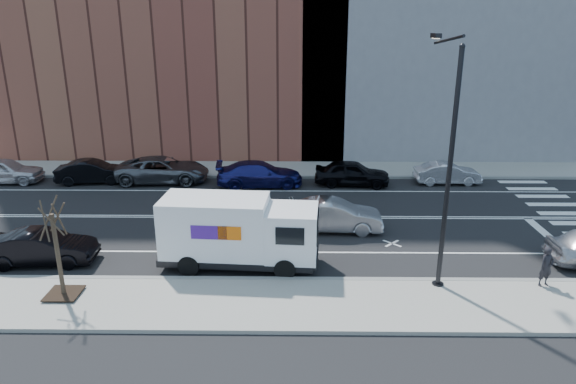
{
  "coord_description": "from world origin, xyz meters",
  "views": [
    {
      "loc": [
        1.46,
        -25.01,
        9.76
      ],
      "look_at": [
        1.16,
        -0.06,
        1.4
      ],
      "focal_mm": 32.0,
      "sensor_mm": 36.0,
      "label": 1
    }
  ],
  "objects_px": {
    "far_parked_b": "(93,172)",
    "pedestrian": "(546,267)",
    "far_parked_a": "(4,171)",
    "driving_sedan": "(334,216)",
    "fedex_van": "(238,231)"
  },
  "relations": [
    {
      "from": "fedex_van",
      "to": "far_parked_b",
      "type": "distance_m",
      "value": 15.47
    },
    {
      "from": "far_parked_b",
      "to": "pedestrian",
      "type": "distance_m",
      "value": 25.89
    },
    {
      "from": "far_parked_a",
      "to": "far_parked_b",
      "type": "relative_size",
      "value": 1.06
    },
    {
      "from": "fedex_van",
      "to": "pedestrian",
      "type": "distance_m",
      "value": 12.0
    },
    {
      "from": "far_parked_a",
      "to": "driving_sedan",
      "type": "relative_size",
      "value": 0.99
    },
    {
      "from": "far_parked_a",
      "to": "pedestrian",
      "type": "relative_size",
      "value": 2.97
    },
    {
      "from": "fedex_van",
      "to": "far_parked_b",
      "type": "bearing_deg",
      "value": 136.39
    },
    {
      "from": "fedex_van",
      "to": "pedestrian",
      "type": "xyz_separation_m",
      "value": [
        11.84,
        -1.84,
        -0.62
      ]
    },
    {
      "from": "pedestrian",
      "to": "fedex_van",
      "type": "bearing_deg",
      "value": 152.33
    },
    {
      "from": "pedestrian",
      "to": "far_parked_b",
      "type": "bearing_deg",
      "value": 130.32
    },
    {
      "from": "fedex_van",
      "to": "far_parked_a",
      "type": "distance_m",
      "value": 19.62
    },
    {
      "from": "fedex_van",
      "to": "driving_sedan",
      "type": "xyz_separation_m",
      "value": [
        4.23,
        3.84,
        -0.78
      ]
    },
    {
      "from": "far_parked_a",
      "to": "pedestrian",
      "type": "bearing_deg",
      "value": -118.55
    },
    {
      "from": "far_parked_b",
      "to": "pedestrian",
      "type": "height_order",
      "value": "pedestrian"
    },
    {
      "from": "fedex_van",
      "to": "driving_sedan",
      "type": "distance_m",
      "value": 5.76
    }
  ]
}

